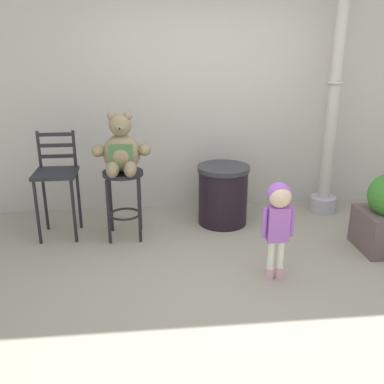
% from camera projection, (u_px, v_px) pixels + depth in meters
% --- Properties ---
extents(ground_plane, '(24.00, 24.00, 0.00)m').
position_uv_depth(ground_plane, '(235.00, 286.00, 3.63)').
color(ground_plane, gray).
extents(building_wall, '(6.10, 0.30, 3.85)m').
position_uv_depth(building_wall, '(205.00, 41.00, 4.92)').
color(building_wall, '#B0A99E').
rests_on(building_wall, ground_plane).
extents(bar_stool_with_teddy, '(0.41, 0.41, 0.71)m').
position_uv_depth(bar_stool_with_teddy, '(124.00, 190.00, 4.40)').
color(bar_stool_with_teddy, black).
rests_on(bar_stool_with_teddy, ground_plane).
extents(teddy_bear, '(0.58, 0.52, 0.59)m').
position_uv_depth(teddy_bear, '(121.00, 151.00, 4.23)').
color(teddy_bear, '#806F50').
rests_on(teddy_bear, bar_stool_with_teddy).
extents(child_walking, '(0.27, 0.22, 0.86)m').
position_uv_depth(child_walking, '(279.00, 211.00, 3.56)').
color(child_walking, '#DE9FAB').
rests_on(child_walking, ground_plane).
extents(trash_bin, '(0.57, 0.57, 0.66)m').
position_uv_depth(trash_bin, '(223.00, 195.00, 4.79)').
color(trash_bin, black).
rests_on(trash_bin, ground_plane).
extents(lamppost, '(0.30, 0.30, 2.59)m').
position_uv_depth(lamppost, '(330.00, 128.00, 4.90)').
color(lamppost, '#A49EA5').
rests_on(lamppost, ground_plane).
extents(bar_chair_empty, '(0.42, 0.42, 1.08)m').
position_uv_depth(bar_chair_empty, '(57.00, 178.00, 4.40)').
color(bar_chair_empty, black).
rests_on(bar_chair_empty, ground_plane).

